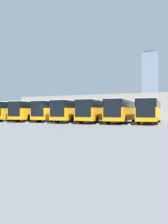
# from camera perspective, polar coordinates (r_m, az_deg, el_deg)

# --- Properties ---
(ground_plane) EXTENTS (600.00, 600.00, 0.00)m
(ground_plane) POSITION_cam_1_polar(r_m,az_deg,el_deg) (30.32, -9.94, -2.97)
(ground_plane) COLOR slate
(bus_0) EXTENTS (2.80, 11.05, 3.26)m
(bus_0) POSITION_cam_1_polar(r_m,az_deg,el_deg) (31.18, 16.79, 0.45)
(bus_0) COLOR orange
(bus_0) RESTS_ON ground_plane
(curb_divider_0) EXTENTS (0.49, 7.43, 0.15)m
(curb_divider_0) POSITION_cam_1_polar(r_m,az_deg,el_deg) (29.90, 12.88, -2.86)
(curb_divider_0) COLOR #9E9E99
(curb_divider_0) RESTS_ON ground_plane
(bus_1) EXTENTS (2.80, 11.05, 3.26)m
(bus_1) POSITION_cam_1_polar(r_m,az_deg,el_deg) (31.18, 9.83, 0.45)
(bus_1) COLOR orange
(bus_1) RESTS_ON ground_plane
(curb_divider_1) EXTENTS (0.49, 7.43, 0.15)m
(curb_divider_1) POSITION_cam_1_polar(r_m,az_deg,el_deg) (30.16, 5.65, -2.84)
(curb_divider_1) COLOR #9E9E99
(curb_divider_1) RESTS_ON ground_plane
(bus_2) EXTENTS (2.80, 11.05, 3.26)m
(bus_2) POSITION_cam_1_polar(r_m,az_deg,el_deg) (32.17, 3.33, 0.43)
(bus_2) COLOR orange
(bus_2) RESTS_ON ground_plane
(curb_divider_2) EXTENTS (0.49, 7.43, 0.15)m
(curb_divider_2) POSITION_cam_1_polar(r_m,az_deg,el_deg) (31.42, -0.89, -2.73)
(curb_divider_2) COLOR #9E9E99
(curb_divider_2) RESTS_ON ground_plane
(bus_3) EXTENTS (2.80, 11.05, 3.26)m
(bus_3) POSITION_cam_1_polar(r_m,az_deg,el_deg) (33.68, -2.61, 0.41)
(bus_3) COLOR orange
(bus_3) RESTS_ON ground_plane
(curb_divider_3) EXTENTS (0.49, 7.43, 0.15)m
(curb_divider_3) POSITION_cam_1_polar(r_m,az_deg,el_deg) (33.16, -6.74, -2.59)
(curb_divider_3) COLOR #9E9E99
(curb_divider_3) RESTS_ON ground_plane
(bus_4) EXTENTS (2.80, 11.05, 3.26)m
(bus_4) POSITION_cam_1_polar(r_m,az_deg,el_deg) (36.18, -7.33, 0.38)
(bus_4) COLOR orange
(bus_4) RESTS_ON ground_plane
(curb_divider_4) EXTENTS (0.49, 7.43, 0.15)m
(curb_divider_4) POSITION_cam_1_polar(r_m,az_deg,el_deg) (35.86, -11.23, -2.40)
(curb_divider_4) COLOR #9E9E99
(curb_divider_4) RESTS_ON ground_plane
(bus_5) EXTENTS (2.80, 11.05, 3.26)m
(bus_5) POSITION_cam_1_polar(r_m,az_deg,el_deg) (37.80, -12.60, 0.36)
(bus_5) COLOR orange
(bus_5) RESTS_ON ground_plane
(curb_divider_5) EXTENTS (0.49, 7.43, 0.15)m
(curb_divider_5) POSITION_cam_1_polar(r_m,az_deg,el_deg) (37.70, -16.35, -2.29)
(curb_divider_5) COLOR #9E9E99
(curb_divider_5) RESTS_ON ground_plane
(bus_6) EXTENTS (2.80, 11.05, 3.26)m
(bus_6) POSITION_cam_1_polar(r_m,az_deg,el_deg) (40.21, -16.78, 0.33)
(bus_6) COLOR orange
(bus_6) RESTS_ON ground_plane
(curb_divider_6) EXTENTS (0.49, 7.43, 0.15)m
(curb_divider_6) POSITION_cam_1_polar(r_m,az_deg,el_deg) (40.28, -20.30, -2.14)
(curb_divider_6) COLOR #9E9E99
(curb_divider_6) RESTS_ON ground_plane
(bus_7) EXTENTS (2.80, 11.05, 3.26)m
(bus_7) POSITION_cam_1_polar(r_m,az_deg,el_deg) (42.84, -20.43, 0.31)
(bus_7) COLOR orange
(bus_7) RESTS_ON ground_plane
(station_building) EXTENTS (42.71, 13.66, 5.54)m
(station_building) POSITION_cam_1_polar(r_m,az_deg,el_deg) (54.06, 5.56, 1.26)
(station_building) COLOR #A8A399
(station_building) RESTS_ON ground_plane
(office_tower) EXTENTS (16.26, 16.26, 70.20)m
(office_tower) POSITION_cam_1_polar(r_m,az_deg,el_deg) (259.56, 16.88, 7.21)
(office_tower) COLOR #7F8EA3
(office_tower) RESTS_ON ground_plane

